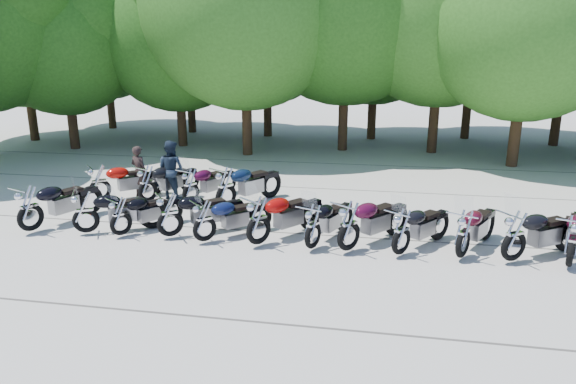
% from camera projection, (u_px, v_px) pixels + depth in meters
% --- Properties ---
extents(ground, '(90.00, 90.00, 0.00)m').
position_uv_depth(ground, '(277.00, 255.00, 11.80)').
color(ground, '#A6A196').
rests_on(ground, ground).
extents(tree_0, '(7.50, 7.50, 9.21)m').
position_uv_depth(tree_0, '(21.00, 31.00, 25.24)').
color(tree_0, '#3A2614').
rests_on(tree_0, ground).
extents(tree_1, '(6.97, 6.97, 8.55)m').
position_uv_depth(tree_1, '(63.00, 38.00, 23.12)').
color(tree_1, '#3A2614').
rests_on(tree_1, ground).
extents(tree_2, '(7.31, 7.31, 8.97)m').
position_uv_depth(tree_2, '(177.00, 33.00, 23.77)').
color(tree_2, '#3A2614').
rests_on(tree_2, ground).
extents(tree_3, '(8.70, 8.70, 10.67)m').
position_uv_depth(tree_3, '(244.00, 6.00, 21.36)').
color(tree_3, '#3A2614').
rests_on(tree_3, ground).
extents(tree_4, '(9.13, 9.13, 11.20)m').
position_uv_depth(tree_4, '(346.00, 0.00, 22.34)').
color(tree_4, '#3A2614').
rests_on(tree_4, ground).
extents(tree_5, '(9.04, 9.04, 11.10)m').
position_uv_depth(tree_5, '(443.00, 0.00, 21.78)').
color(tree_5, '#3A2614').
rests_on(tree_5, ground).
extents(tree_6, '(8.00, 8.00, 9.82)m').
position_uv_depth(tree_6, '(529.00, 15.00, 19.22)').
color(tree_6, '#3A2614').
rests_on(tree_6, ground).
extents(tree_9, '(7.59, 7.59, 9.32)m').
position_uv_depth(tree_9, '(104.00, 32.00, 29.27)').
color(tree_9, '#3A2614').
rests_on(tree_9, ground).
extents(tree_10, '(7.78, 7.78, 9.55)m').
position_uv_depth(tree_10, '(187.00, 28.00, 27.77)').
color(tree_10, '#3A2614').
rests_on(tree_10, ground).
extents(tree_11, '(7.56, 7.56, 9.28)m').
position_uv_depth(tree_11, '(267.00, 31.00, 26.53)').
color(tree_11, '#3A2614').
rests_on(tree_11, ground).
extents(tree_12, '(7.88, 7.88, 9.67)m').
position_uv_depth(tree_12, '(376.00, 25.00, 25.58)').
color(tree_12, '#3A2614').
rests_on(tree_12, ground).
extents(tree_13, '(8.31, 8.31, 10.20)m').
position_uv_depth(tree_13, '(475.00, 19.00, 25.62)').
color(tree_13, '#3A2614').
rests_on(tree_13, ground).
extents(tree_14, '(8.02, 8.02, 9.84)m').
position_uv_depth(tree_14, '(570.00, 21.00, 23.70)').
color(tree_14, '#3A2614').
rests_on(tree_14, ground).
extents(motorcycle_0, '(1.64, 2.59, 1.41)m').
position_uv_depth(motorcycle_0, '(29.00, 207.00, 13.03)').
color(motorcycle_0, black).
rests_on(motorcycle_0, ground).
extents(motorcycle_1, '(2.34, 1.68, 1.29)m').
position_uv_depth(motorcycle_1, '(85.00, 211.00, 12.92)').
color(motorcycle_1, black).
rests_on(motorcycle_1, ground).
extents(motorcycle_2, '(1.68, 2.06, 1.17)m').
position_uv_depth(motorcycle_2, '(120.00, 215.00, 12.79)').
color(motorcycle_2, black).
rests_on(motorcycle_2, ground).
extents(motorcycle_3, '(2.28, 1.98, 1.32)m').
position_uv_depth(motorcycle_3, '(170.00, 213.00, 12.66)').
color(motorcycle_3, black).
rests_on(motorcycle_3, ground).
extents(motorcycle_4, '(2.00, 1.98, 1.22)m').
position_uv_depth(motorcycle_4, '(204.00, 220.00, 12.37)').
color(motorcycle_4, '#0C1437').
rests_on(motorcycle_4, ground).
extents(motorcycle_5, '(2.11, 2.41, 1.40)m').
position_uv_depth(motorcycle_5, '(258.00, 219.00, 12.13)').
color(motorcycle_5, '#930705').
rests_on(motorcycle_5, ground).
extents(motorcycle_6, '(1.50, 2.31, 1.26)m').
position_uv_depth(motorcycle_6, '(313.00, 225.00, 11.91)').
color(motorcycle_6, black).
rests_on(motorcycle_6, ground).
extents(motorcycle_7, '(2.13, 2.40, 1.40)m').
position_uv_depth(motorcycle_7, '(349.00, 225.00, 11.75)').
color(motorcycle_7, '#38071E').
rests_on(motorcycle_7, ground).
extents(motorcycle_8, '(1.89, 2.19, 1.26)m').
position_uv_depth(motorcycle_8, '(402.00, 231.00, 11.56)').
color(motorcycle_8, black).
rests_on(motorcycle_8, ground).
extents(motorcycle_9, '(1.71, 2.35, 1.30)m').
position_uv_depth(motorcycle_9, '(464.00, 233.00, 11.37)').
color(motorcycle_9, '#3F0816').
rests_on(motorcycle_9, ground).
extents(motorcycle_10, '(2.40, 1.97, 1.36)m').
position_uv_depth(motorcycle_10, '(515.00, 235.00, 11.17)').
color(motorcycle_10, black).
rests_on(motorcycle_10, ground).
extents(motorcycle_11, '(1.55, 2.46, 1.34)m').
position_uv_depth(motorcycle_11, '(573.00, 240.00, 10.89)').
color(motorcycle_11, '#350718').
rests_on(motorcycle_11, ground).
extents(motorcycle_12, '(2.23, 2.11, 1.33)m').
position_uv_depth(motorcycle_12, '(99.00, 182.00, 15.68)').
color(motorcycle_12, '#9F0B05').
rests_on(motorcycle_12, ground).
extents(motorcycle_13, '(1.71, 2.45, 1.34)m').
position_uv_depth(motorcycle_13, '(147.00, 183.00, 15.52)').
color(motorcycle_13, black).
rests_on(motorcycle_13, ground).
extents(motorcycle_14, '(1.61, 2.35, 1.29)m').
position_uv_depth(motorcycle_14, '(190.00, 185.00, 15.37)').
color(motorcycle_14, '#380723').
rests_on(motorcycle_14, ground).
extents(motorcycle_15, '(2.05, 2.59, 1.46)m').
position_uv_depth(motorcycle_15, '(226.00, 187.00, 14.87)').
color(motorcycle_15, '#0B1932').
rests_on(motorcycle_15, ground).
extents(rider_0, '(0.70, 0.58, 1.65)m').
position_uv_depth(rider_0, '(139.00, 171.00, 16.28)').
color(rider_0, black).
rests_on(rider_0, ground).
extents(rider_1, '(1.06, 0.93, 1.85)m').
position_uv_depth(rider_1, '(171.00, 170.00, 16.11)').
color(rider_1, '#1A2636').
rests_on(rider_1, ground).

